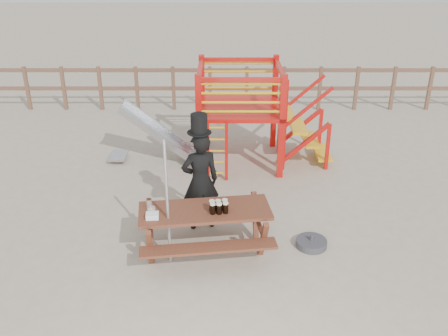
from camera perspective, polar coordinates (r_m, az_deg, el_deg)
ground at (r=7.67m, az=0.89°, el=-10.32°), size 60.00×60.00×0.00m
back_fence at (r=13.74m, az=0.51°, el=9.62°), size 15.09×0.09×1.20m
playground_fort at (r=10.38m, az=1.35°, el=6.27°), size 4.71×1.84×2.10m
picnic_table at (r=7.56m, az=-2.18°, el=-6.58°), size 2.11×1.58×0.76m
man_with_hat at (r=8.02m, az=-2.73°, el=-1.23°), size 0.70×0.56×1.98m
metal_pole at (r=7.12m, az=-6.48°, el=-4.10°), size 0.04×0.04×1.98m
parasol_base at (r=8.03m, az=9.95°, el=-8.45°), size 0.49×0.49×0.21m
paper_bag at (r=7.25m, az=-8.19°, el=-5.42°), size 0.19×0.15×0.08m
stout_pints at (r=7.31m, az=-0.61°, el=-4.44°), size 0.28×0.20×0.17m
empty_glasses at (r=7.35m, az=-8.33°, el=-4.68°), size 0.15×0.24×0.15m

